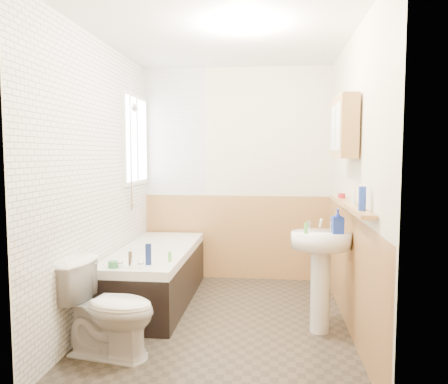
{
  "coord_description": "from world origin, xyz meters",
  "views": [
    {
      "loc": [
        0.43,
        -3.76,
        1.49
      ],
      "look_at": [
        0.0,
        0.15,
        1.15
      ],
      "focal_mm": 35.0,
      "sensor_mm": 36.0,
      "label": 1
    }
  ],
  "objects": [
    {
      "name": "floor",
      "position": [
        0.0,
        0.0,
        0.0
      ],
      "size": [
        2.8,
        2.8,
        0.0
      ],
      "primitive_type": "plane",
      "color": "#2E2720",
      "rests_on": "ground"
    },
    {
      "name": "ceiling",
      "position": [
        0.0,
        0.0,
        2.5
      ],
      "size": [
        2.8,
        2.8,
        0.0
      ],
      "primitive_type": "plane",
      "rotation": [
        3.14,
        0.0,
        0.0
      ],
      "color": "white",
      "rests_on": "ground"
    },
    {
      "name": "wall_back",
      "position": [
        0.0,
        1.41,
        1.25
      ],
      "size": [
        2.2,
        0.02,
        2.5
      ],
      "primitive_type": "cube",
      "color": "beige",
      "rests_on": "ground"
    },
    {
      "name": "wall_front",
      "position": [
        0.0,
        -1.41,
        1.25
      ],
      "size": [
        2.2,
        0.02,
        2.5
      ],
      "primitive_type": "cube",
      "color": "beige",
      "rests_on": "ground"
    },
    {
      "name": "wall_left",
      "position": [
        -1.11,
        0.0,
        1.25
      ],
      "size": [
        0.02,
        2.8,
        2.5
      ],
      "primitive_type": "cube",
      "color": "beige",
      "rests_on": "ground"
    },
    {
      "name": "wall_right",
      "position": [
        1.11,
        0.0,
        1.25
      ],
      "size": [
        0.02,
        2.8,
        2.5
      ],
      "primitive_type": "cube",
      "color": "beige",
      "rests_on": "ground"
    },
    {
      "name": "wainscot_right",
      "position": [
        1.09,
        0.0,
        0.5
      ],
      "size": [
        0.01,
        2.8,
        1.0
      ],
      "primitive_type": "cube",
      "color": "#B07F48",
      "rests_on": "wall_right"
    },
    {
      "name": "wainscot_front",
      "position": [
        0.0,
        -1.39,
        0.5
      ],
      "size": [
        2.2,
        0.01,
        1.0
      ],
      "primitive_type": "cube",
      "color": "#B07F48",
      "rests_on": "wall_front"
    },
    {
      "name": "wainscot_back",
      "position": [
        0.0,
        1.39,
        0.5
      ],
      "size": [
        2.2,
        0.01,
        1.0
      ],
      "primitive_type": "cube",
      "color": "#B07F48",
      "rests_on": "wall_back"
    },
    {
      "name": "tile_cladding_left",
      "position": [
        -1.09,
        0.0,
        1.25
      ],
      "size": [
        0.01,
        2.8,
        2.5
      ],
      "primitive_type": "cube",
      "color": "white",
      "rests_on": "wall_left"
    },
    {
      "name": "tile_return_back",
      "position": [
        -0.73,
        1.39,
        1.75
      ],
      "size": [
        0.75,
        0.01,
        1.5
      ],
      "primitive_type": "cube",
      "color": "white",
      "rests_on": "wall_back"
    },
    {
      "name": "window",
      "position": [
        -1.06,
        0.95,
        1.65
      ],
      "size": [
        0.03,
        0.79,
        0.99
      ],
      "color": "white",
      "rests_on": "wall_left"
    },
    {
      "name": "bathtub",
      "position": [
        -0.73,
        0.46,
        0.29
      ],
      "size": [
        0.7,
        1.76,
        0.69
      ],
      "color": "black",
      "rests_on": "floor"
    },
    {
      "name": "shower_riser",
      "position": [
        -1.04,
        0.7,
        1.65
      ],
      "size": [
        0.11,
        0.09,
        1.29
      ],
      "color": "silver",
      "rests_on": "wall_left"
    },
    {
      "name": "toilet",
      "position": [
        -0.76,
        -0.74,
        0.35
      ],
      "size": [
        0.78,
        0.53,
        0.71
      ],
      "primitive_type": "imported",
      "rotation": [
        0.0,
        0.0,
        1.39
      ],
      "color": "white",
      "rests_on": "floor"
    },
    {
      "name": "sink",
      "position": [
        0.84,
        -0.12,
        0.6
      ],
      "size": [
        0.49,
        0.4,
        0.96
      ],
      "rotation": [
        0.0,
        0.0,
        -0.06
      ],
      "color": "white",
      "rests_on": "floor"
    },
    {
      "name": "pine_shelf",
      "position": [
        1.04,
        -0.26,
        1.09
      ],
      "size": [
        0.1,
        1.39,
        0.03
      ],
      "primitive_type": "cube",
      "color": "#B07F48",
      "rests_on": "wall_right"
    },
    {
      "name": "medicine_cabinet",
      "position": [
        1.01,
        -0.09,
        1.71
      ],
      "size": [
        0.14,
        0.55,
        0.5
      ],
      "color": "#B07F48",
      "rests_on": "wall_right"
    },
    {
      "name": "foam_can",
      "position": [
        1.04,
        -0.73,
        1.19
      ],
      "size": [
        0.05,
        0.05,
        0.17
      ],
      "primitive_type": "cylinder",
      "rotation": [
        0.0,
        0.0,
        -0.06
      ],
      "color": "#19339E",
      "rests_on": "pine_shelf"
    },
    {
      "name": "green_bottle",
      "position": [
        1.04,
        -0.45,
        1.22
      ],
      "size": [
        0.06,
        0.06,
        0.22
      ],
      "primitive_type": "cone",
      "rotation": [
        0.0,
        0.0,
        0.32
      ],
      "color": "silver",
      "rests_on": "pine_shelf"
    },
    {
      "name": "black_jar",
      "position": [
        1.04,
        0.14,
        1.13
      ],
      "size": [
        0.07,
        0.07,
        0.04
      ],
      "primitive_type": "cylinder",
      "rotation": [
        0.0,
        0.0,
        -0.16
      ],
      "color": "maroon",
      "rests_on": "pine_shelf"
    },
    {
      "name": "soap_bottle",
      "position": [
        0.96,
        -0.16,
        0.89
      ],
      "size": [
        0.11,
        0.21,
        0.09
      ],
      "primitive_type": "imported",
      "rotation": [
        0.0,
        0.0,
        0.09
      ],
      "color": "#19339E",
      "rests_on": "sink"
    },
    {
      "name": "clear_bottle",
      "position": [
        0.71,
        -0.19,
        0.89
      ],
      "size": [
        0.04,
        0.04,
        0.09
      ],
      "primitive_type": "cylinder",
      "rotation": [
        0.0,
        0.0,
        0.14
      ],
      "color": "#59C647",
      "rests_on": "sink"
    },
    {
      "name": "blue_gel",
      "position": [
        -0.61,
        -0.19,
        0.64
      ],
      "size": [
        0.06,
        0.04,
        0.18
      ],
      "primitive_type": "cube",
      "rotation": [
        0.0,
        0.0,
        0.24
      ],
      "color": "navy",
      "rests_on": "bathtub"
    },
    {
      "name": "cream_jar",
      "position": [
        -0.88,
        -0.32,
        0.58
      ],
      "size": [
        0.1,
        0.1,
        0.05
      ],
      "primitive_type": "cylinder",
      "rotation": [
        0.0,
        0.0,
        -0.15
      ],
      "color": "#388447",
      "rests_on": "bathtub"
    },
    {
      "name": "orange_bottle",
      "position": [
        -0.45,
        -0.07,
        0.59
      ],
      "size": [
        0.04,
        0.04,
        0.09
      ],
      "primitive_type": "cylinder",
      "rotation": [
        0.0,
        0.0,
        0.34
      ],
      "color": "#59C647",
      "rests_on": "bathtub"
    }
  ]
}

